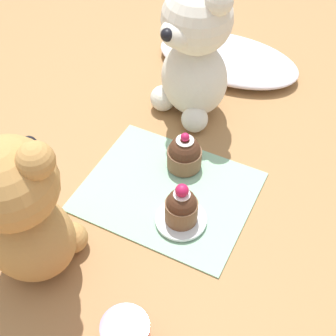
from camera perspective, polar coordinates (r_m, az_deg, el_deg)
ground_plane at (r=0.74m, az=-0.00°, el=-2.92°), size 4.00×4.00×0.00m
knitted_placemat at (r=0.73m, az=-0.00°, el=-2.77°), size 0.26×0.21×0.01m
tulle_cloth at (r=0.98m, az=7.28°, el=13.10°), size 0.29×0.17×0.04m
teddy_bear_cream at (r=0.80m, az=3.19°, el=13.83°), size 0.15×0.15×0.25m
teddy_bear_tan at (r=0.59m, az=-17.29°, el=-5.10°), size 0.14×0.14×0.24m
cupcake_near_cream_bear at (r=0.75m, az=2.02°, el=1.74°), size 0.06×0.06×0.07m
saucer_plate at (r=0.69m, az=1.59°, el=-6.26°), size 0.08×0.08×0.01m
cupcake_near_tan_bear at (r=0.67m, az=1.65°, el=-4.70°), size 0.05×0.05×0.07m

